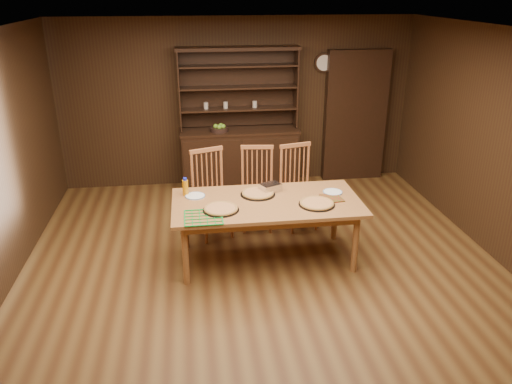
{
  "coord_description": "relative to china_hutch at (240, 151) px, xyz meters",
  "views": [
    {
      "loc": [
        -0.76,
        -4.73,
        3.0
      ],
      "look_at": [
        -0.06,
        0.4,
        0.86
      ],
      "focal_mm": 35.0,
      "sensor_mm": 36.0,
      "label": 1
    }
  ],
  "objects": [
    {
      "name": "floor",
      "position": [
        0.0,
        -2.75,
        -0.6
      ],
      "size": [
        6.0,
        6.0,
        0.0
      ],
      "primitive_type": "plane",
      "color": "brown",
      "rests_on": "ground"
    },
    {
      "name": "room_shell",
      "position": [
        0.0,
        -2.75,
        0.98
      ],
      "size": [
        6.0,
        6.0,
        6.0
      ],
      "color": "silver",
      "rests_on": "floor"
    },
    {
      "name": "china_hutch",
      "position": [
        0.0,
        0.0,
        0.0
      ],
      "size": [
        1.84,
        0.52,
        2.17
      ],
      "color": "black",
      "rests_on": "floor"
    },
    {
      "name": "doorway",
      "position": [
        1.9,
        0.15,
        0.45
      ],
      "size": [
        1.0,
        0.18,
        2.1
      ],
      "primitive_type": "cube",
      "color": "black",
      "rests_on": "floor"
    },
    {
      "name": "wall_clock",
      "position": [
        1.35,
        0.2,
        1.3
      ],
      "size": [
        0.3,
        0.05,
        0.3
      ],
      "color": "black",
      "rests_on": "room_shell"
    },
    {
      "name": "dining_table",
      "position": [
        0.06,
        -2.38,
        0.08
      ],
      "size": [
        2.13,
        1.06,
        0.75
      ],
      "color": "#A56E39",
      "rests_on": "floor"
    },
    {
      "name": "chair_left",
      "position": [
        -0.54,
        -1.6,
        0.01
      ],
      "size": [
        0.58,
        0.57,
        1.13
      ],
      "rotation": [
        0.0,
        0.0,
        0.34
      ],
      "color": "#BB6D40",
      "rests_on": "floor"
    },
    {
      "name": "chair_center",
      "position": [
        0.08,
        -1.45,
        -0.01
      ],
      "size": [
        0.5,
        0.48,
        1.09
      ],
      "rotation": [
        0.0,
        0.0,
        -0.12
      ],
      "color": "#BB6D40",
      "rests_on": "floor"
    },
    {
      "name": "chair_right",
      "position": [
        0.61,
        -1.5,
        -0.0
      ],
      "size": [
        0.54,
        0.53,
        1.11
      ],
      "rotation": [
        0.0,
        0.0,
        0.23
      ],
      "color": "#BB6D40",
      "rests_on": "floor"
    },
    {
      "name": "pizza_left",
      "position": [
        -0.47,
        -2.57,
        0.17
      ],
      "size": [
        0.39,
        0.39,
        0.04
      ],
      "color": "black",
      "rests_on": "dining_table"
    },
    {
      "name": "pizza_right",
      "position": [
        0.59,
        -2.56,
        0.17
      ],
      "size": [
        0.4,
        0.4,
        0.04
      ],
      "color": "black",
      "rests_on": "dining_table"
    },
    {
      "name": "pizza_center",
      "position": [
        -0.01,
        -2.18,
        0.17
      ],
      "size": [
        0.41,
        0.41,
        0.04
      ],
      "color": "black",
      "rests_on": "dining_table"
    },
    {
      "name": "cooling_rack",
      "position": [
        -0.67,
        -2.73,
        0.16
      ],
      "size": [
        0.4,
        0.4,
        0.02
      ],
      "primitive_type": null,
      "rotation": [
        0.0,
        0.0,
        -0.03
      ],
      "color": "#0C9D33",
      "rests_on": "dining_table"
    },
    {
      "name": "plate_left",
      "position": [
        -0.74,
        -2.14,
        0.16
      ],
      "size": [
        0.23,
        0.23,
        0.02
      ],
      "color": "white",
      "rests_on": "dining_table"
    },
    {
      "name": "plate_right",
      "position": [
        0.87,
        -2.24,
        0.16
      ],
      "size": [
        0.23,
        0.23,
        0.02
      ],
      "color": "white",
      "rests_on": "dining_table"
    },
    {
      "name": "foil_dish",
      "position": [
        0.15,
        -2.1,
        0.2
      ],
      "size": [
        0.28,
        0.25,
        0.09
      ],
      "primitive_type": "cube",
      "rotation": [
        0.0,
        0.0,
        0.43
      ],
      "color": "white",
      "rests_on": "dining_table"
    },
    {
      "name": "juice_bottle",
      "position": [
        -0.85,
        -2.08,
        0.25
      ],
      "size": [
        0.07,
        0.07,
        0.21
      ],
      "color": "orange",
      "rests_on": "dining_table"
    },
    {
      "name": "pot_holder_a",
      "position": [
        0.83,
        -2.45,
        0.16
      ],
      "size": [
        0.2,
        0.2,
        0.01
      ],
      "primitive_type": "cube",
      "rotation": [
        0.0,
        0.0,
        0.13
      ],
      "color": "#A51218",
      "rests_on": "dining_table"
    },
    {
      "name": "pot_holder_b",
      "position": [
        0.76,
        -2.4,
        0.16
      ],
      "size": [
        0.23,
        0.23,
        0.01
      ],
      "primitive_type": "cube",
      "rotation": [
        0.0,
        0.0,
        -0.21
      ],
      "color": "#A51218",
      "rests_on": "dining_table"
    },
    {
      "name": "fruit_bowl",
      "position": [
        -0.32,
        -0.07,
        0.39
      ],
      "size": [
        0.28,
        0.28,
        0.12
      ],
      "color": "black",
      "rests_on": "china_hutch"
    }
  ]
}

